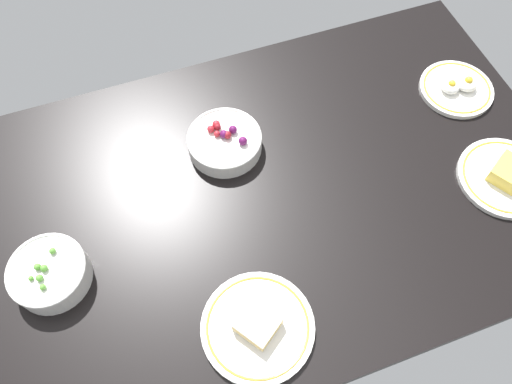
% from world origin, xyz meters
% --- Properties ---
extents(dining_table, '(1.48, 0.88, 0.04)m').
position_xyz_m(dining_table, '(0.00, 0.00, 0.02)').
color(dining_table, black).
rests_on(dining_table, ground).
extents(plate_sandwich, '(0.23, 0.23, 0.05)m').
position_xyz_m(plate_sandwich, '(-0.10, -0.29, 0.05)').
color(plate_sandwich, white).
rests_on(plate_sandwich, dining_table).
extents(bowl_peas, '(0.16, 0.16, 0.07)m').
position_xyz_m(bowl_peas, '(-0.47, -0.04, 0.07)').
color(bowl_peas, white).
rests_on(bowl_peas, dining_table).
extents(plate_eggs, '(0.19, 0.19, 0.05)m').
position_xyz_m(plate_eggs, '(0.60, 0.12, 0.05)').
color(plate_eggs, white).
rests_on(plate_eggs, dining_table).
extents(plate_cheese, '(0.22, 0.22, 0.05)m').
position_xyz_m(plate_cheese, '(0.56, -0.15, 0.05)').
color(plate_cheese, white).
rests_on(plate_cheese, dining_table).
extents(bowl_berries, '(0.18, 0.18, 0.06)m').
position_xyz_m(bowl_berries, '(-0.02, 0.15, 0.06)').
color(bowl_berries, white).
rests_on(bowl_berries, dining_table).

